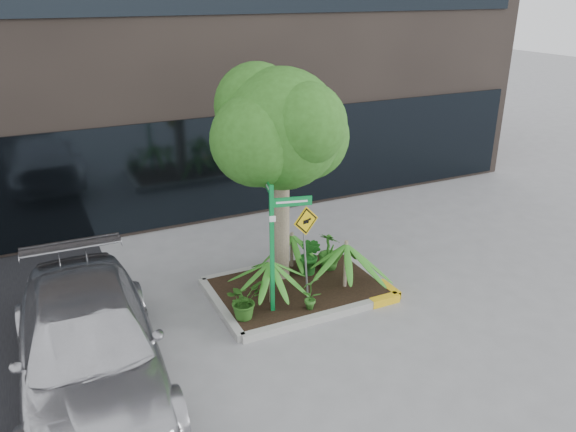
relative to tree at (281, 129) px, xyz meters
name	(u,v)px	position (x,y,z in m)	size (l,w,h in m)	color
ground	(295,302)	(-0.10, -0.82, -3.17)	(80.00, 80.00, 0.00)	gray
planter	(299,288)	(0.13, -0.54, -3.07)	(3.35, 2.36, 0.15)	#9E9E99
tree	(281,129)	(0.00, 0.00, 0.00)	(2.89, 2.57, 4.34)	tan
palm_front	(346,244)	(0.93, -0.92, -2.11)	(1.09, 1.09, 1.22)	tan
palm_left	(271,262)	(-0.61, -0.85, -2.19)	(1.00, 1.00, 1.12)	tan
palm_back	(292,235)	(0.37, 0.29, -2.31)	(0.86, 0.86, 0.95)	tan
parked_car	(89,346)	(-3.90, -1.72, -2.45)	(2.03, 4.99, 1.45)	silver
shrub_a	(244,300)	(-1.25, -1.11, -2.68)	(0.62, 0.62, 0.69)	#265718
shrub_b	(329,251)	(1.03, -0.12, -2.62)	(0.44, 0.44, 0.79)	#2E6D20
shrub_c	(311,293)	(-0.06, -1.37, -2.69)	(0.34, 0.34, 0.65)	#2E6B21
shrub_d	(310,255)	(0.54, -0.20, -2.59)	(0.47, 0.47, 0.85)	#1B5F1B
street_sign_post	(274,237)	(-0.64, -1.08, -1.60)	(0.73, 0.86, 2.54)	#0C8D3A
cattle_sign	(306,236)	(0.07, -0.91, -1.80)	(0.55, 0.22, 1.81)	slate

